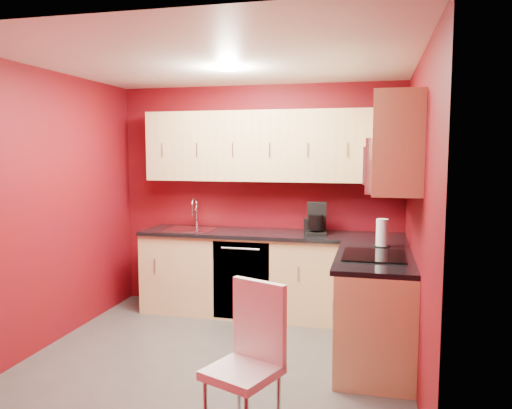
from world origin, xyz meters
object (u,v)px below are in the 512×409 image
at_px(napkin_holder, 312,226).
at_px(paper_towel, 382,233).
at_px(sink, 191,226).
at_px(dining_chair, 242,364).
at_px(microwave, 391,165).
at_px(coffee_maker, 317,219).

height_order(napkin_holder, paper_towel, paper_towel).
height_order(sink, paper_towel, sink).
relative_size(paper_towel, dining_chair, 0.26).
relative_size(sink, napkin_holder, 3.45).
height_order(microwave, dining_chair, microwave).
distance_m(coffee_maker, dining_chair, 2.38).
bearing_deg(microwave, coffee_maker, 125.87).
relative_size(sink, coffee_maker, 1.57).
xyz_separation_m(paper_towel, dining_chair, (-0.84, -1.77, -0.56)).
distance_m(microwave, coffee_maker, 1.32).
relative_size(microwave, dining_chair, 0.79).
height_order(sink, dining_chair, sink).
bearing_deg(sink, dining_chair, -62.60).
bearing_deg(sink, coffee_maker, -1.64).
xyz_separation_m(microwave, coffee_maker, (-0.70, 0.96, -0.58)).
distance_m(microwave, paper_towel, 0.76).
bearing_deg(coffee_maker, sink, 171.32).
height_order(microwave, coffee_maker, microwave).
xyz_separation_m(sink, dining_chair, (1.21, -2.34, -0.46)).
distance_m(sink, paper_towel, 2.13).
bearing_deg(coffee_maker, microwave, -61.17).
relative_size(sink, paper_towel, 2.05).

